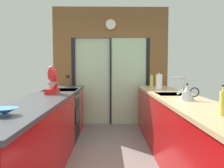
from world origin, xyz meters
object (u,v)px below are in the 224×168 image
object	(u,v)px
kettle	(187,93)
soap_bottle_near	(224,103)
oven_range	(62,115)
paper_towel_roll	(159,82)
mixing_bowl	(5,111)
knife_block	(68,82)
stand_mixer	(52,83)
soap_bottle_far	(152,81)

from	to	relation	value
kettle	soap_bottle_near	distance (m)	0.85
oven_range	paper_towel_roll	distance (m)	1.90
mixing_bowl	paper_towel_roll	bearing A→B (deg)	52.21
mixing_bowl	knife_block	bearing A→B (deg)	90.00
mixing_bowl	stand_mixer	xyz separation A→B (m)	(0.00, 1.53, 0.13)
oven_range	knife_block	bearing A→B (deg)	88.15
oven_range	paper_towel_roll	size ratio (longest dim) A/B	3.00
soap_bottle_near	soap_bottle_far	distance (m)	3.04
mixing_bowl	soap_bottle_far	xyz separation A→B (m)	(1.78, 3.01, 0.08)
oven_range	soap_bottle_far	world-z (taller)	soap_bottle_far
kettle	paper_towel_roll	distance (m)	1.48
oven_range	knife_block	distance (m)	0.80
oven_range	knife_block	world-z (taller)	knife_block
stand_mixer	kettle	world-z (taller)	stand_mixer
soap_bottle_far	paper_towel_roll	bearing A→B (deg)	-90.00
mixing_bowl	stand_mixer	size ratio (longest dim) A/B	0.51
mixing_bowl	kettle	bearing A→B (deg)	24.68
kettle	soap_bottle_far	world-z (taller)	soap_bottle_far
oven_range	soap_bottle_near	distance (m)	2.93
soap_bottle_far	mixing_bowl	bearing A→B (deg)	-120.57
knife_block	paper_towel_roll	bearing A→B (deg)	-15.55
mixing_bowl	knife_block	xyz separation A→B (m)	(0.00, 2.79, 0.06)
paper_towel_roll	oven_range	bearing A→B (deg)	-177.56
soap_bottle_near	soap_bottle_far	size ratio (longest dim) A/B	0.92
soap_bottle_far	knife_block	bearing A→B (deg)	-172.88
kettle	paper_towel_roll	world-z (taller)	paper_towel_roll
stand_mixer	soap_bottle_near	xyz separation A→B (m)	(1.78, -1.56, -0.05)
stand_mixer	soap_bottle_near	world-z (taller)	stand_mixer
knife_block	soap_bottle_far	size ratio (longest dim) A/B	0.92
kettle	soap_bottle_near	xyz separation A→B (m)	(-0.00, -0.85, 0.01)
soap_bottle_far	oven_range	bearing A→B (deg)	-156.17
kettle	paper_towel_roll	bearing A→B (deg)	90.08
paper_towel_roll	mixing_bowl	bearing A→B (deg)	-127.79
kettle	soap_bottle_far	bearing A→B (deg)	90.05
oven_range	kettle	xyz separation A→B (m)	(1.80, -1.40, 0.56)
knife_block	soap_bottle_near	distance (m)	3.33
knife_block	soap_bottle_near	xyz separation A→B (m)	(1.78, -2.82, 0.01)
kettle	oven_range	bearing A→B (deg)	142.12
stand_mixer	paper_towel_roll	world-z (taller)	stand_mixer
soap_bottle_far	paper_towel_roll	xyz separation A→B (m)	(-0.00, -0.72, 0.02)
stand_mixer	soap_bottle_far	bearing A→B (deg)	39.76
knife_block	soap_bottle_far	xyz separation A→B (m)	(1.78, 0.22, 0.02)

